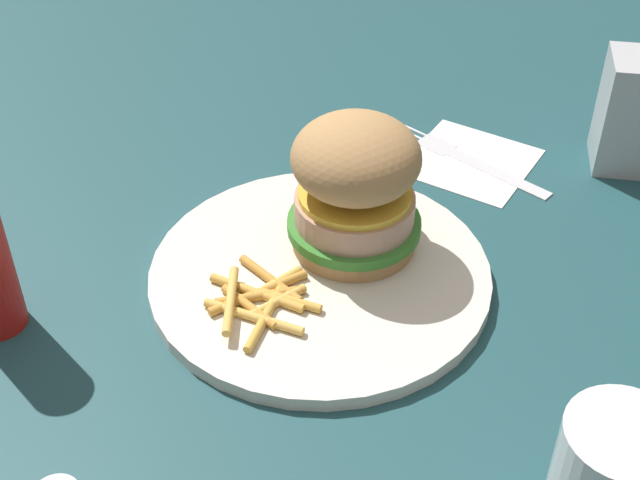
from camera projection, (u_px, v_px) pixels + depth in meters
ground_plane at (324, 257)px, 0.74m from camera, size 1.60×1.60×0.00m
plate at (320, 275)px, 0.71m from camera, size 0.27×0.27×0.01m
sandwich at (355, 186)px, 0.70m from camera, size 0.11×0.11×0.12m
fries_pile at (261, 299)px, 0.67m from camera, size 0.09×0.10×0.01m
napkin at (470, 161)px, 0.85m from camera, size 0.13×0.13×0.00m
fork at (469, 158)px, 0.85m from camera, size 0.17×0.08×0.00m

